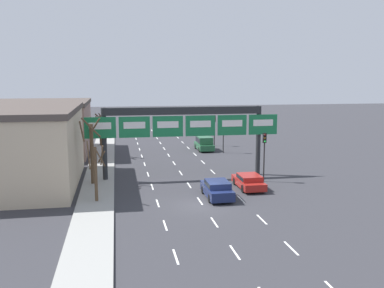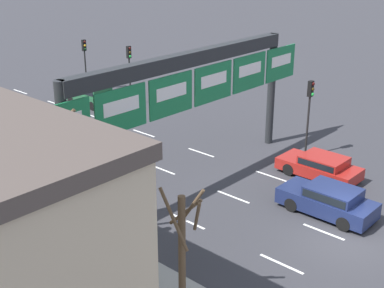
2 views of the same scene
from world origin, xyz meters
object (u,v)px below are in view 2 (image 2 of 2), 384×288
car_red (320,166)px  traffic_light_far_end (85,55)px  sign_gantry (189,81)px  traffic_light_mid_block (310,103)px  traffic_light_near_gantry (129,63)px  tree_bare_second (183,243)px  tree_bare_furthest (64,182)px  suv_green (91,91)px  car_navy (329,200)px

car_red → traffic_light_far_end: 23.28m
sign_gantry → traffic_light_mid_block: bearing=-21.8°
traffic_light_near_gantry → tree_bare_second: tree_bare_second is taller
traffic_light_near_gantry → tree_bare_furthest: size_ratio=0.75×
traffic_light_far_end → suv_green: bearing=-123.0°
suv_green → car_navy: bearing=-99.1°
traffic_light_far_end → traffic_light_near_gantry: bearing=-91.5°
traffic_light_near_gantry → traffic_light_mid_block: bearing=-90.1°
traffic_light_near_gantry → traffic_light_mid_block: traffic_light_mid_block is taller
suv_green → traffic_light_mid_block: (1.95, -17.65, 2.22)m
suv_green → car_navy: 22.38m
traffic_light_mid_block → traffic_light_far_end: (0.18, 20.93, -0.18)m
traffic_light_mid_block → tree_bare_second: size_ratio=0.98×
suv_green → traffic_light_mid_block: size_ratio=0.97×
traffic_light_far_end → tree_bare_furthest: 24.98m
car_red → traffic_light_mid_block: (2.09, 2.12, 2.56)m
sign_gantry → tree_bare_second: bearing=-138.6°
suv_green → traffic_light_near_gantry: (1.99, -2.34, 2.20)m
suv_green → traffic_light_far_end: size_ratio=1.03×
traffic_light_near_gantry → tree_bare_furthest: tree_bare_furthest is taller
traffic_light_near_gantry → traffic_light_mid_block: (-0.03, -15.31, 0.02)m
sign_gantry → car_red: (4.92, -4.92, -4.70)m
traffic_light_far_end → tree_bare_second: bearing=-121.0°
car_navy → traffic_light_far_end: bearing=77.4°
traffic_light_mid_block → tree_bare_second: 15.45m
car_red → car_navy: size_ratio=0.98×
car_navy → traffic_light_far_end: (5.66, 25.38, 2.30)m
suv_green → traffic_light_far_end: bearing=57.0°
traffic_light_near_gantry → tree_bare_furthest: (-15.54, -13.81, 0.05)m
traffic_light_far_end → tree_bare_furthest: (-15.69, -19.44, 0.21)m
sign_gantry → tree_bare_furthest: 8.85m
suv_green → tree_bare_second: size_ratio=0.95×
suv_green → tree_bare_second: (-12.93, -21.77, 1.60)m
sign_gantry → traffic_light_near_gantry: 14.51m
car_red → tree_bare_furthest: 14.13m
suv_green → traffic_light_near_gantry: bearing=-49.7°
sign_gantry → suv_green: 16.28m
sign_gantry → traffic_light_far_end: 19.64m
traffic_light_near_gantry → tree_bare_furthest: bearing=-138.4°
traffic_light_near_gantry → traffic_light_far_end: traffic_light_near_gantry is taller
car_red → car_navy: (-3.39, -2.33, 0.08)m
sign_gantry → car_navy: size_ratio=4.13×
car_red → suv_green: bearing=89.6°
tree_bare_second → sign_gantry: bearing=41.4°
car_red → traffic_light_far_end: traffic_light_far_end is taller
traffic_light_near_gantry → traffic_light_far_end: (0.15, 5.63, -0.15)m
traffic_light_near_gantry → car_navy: bearing=-105.6°
sign_gantry → car_red: 8.39m
car_red → traffic_light_mid_block: traffic_light_mid_block is taller
sign_gantry → traffic_light_far_end: bearing=68.4°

